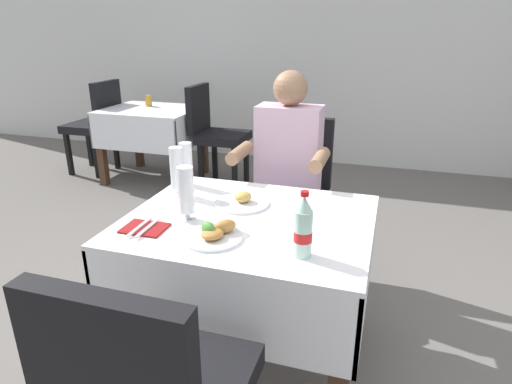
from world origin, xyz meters
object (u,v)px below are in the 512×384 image
cola_bottle_primary (303,228)px  background_chair_left (96,121)px  plate_near_camera (215,234)px  background_dining_table (153,127)px  beer_glass_middle (186,163)px  seated_diner_far (286,171)px  plate_far_diner (242,201)px  beer_glass_right (186,193)px  beer_glass_left (177,172)px  napkin_cutlery_set (145,228)px  background_chair_right (214,130)px  main_dining_table (249,254)px  chair_far_diner_seat (292,190)px  background_table_tumbler (148,101)px

cola_bottle_primary → background_chair_left: 3.65m
plate_near_camera → background_dining_table: bearing=124.7°
beer_glass_middle → background_dining_table: 2.34m
seated_diner_far → plate_near_camera: 0.93m
seated_diner_far → plate_far_diner: 0.58m
plate_far_diner → beer_glass_middle: size_ratio=1.13×
plate_near_camera → cola_bottle_primary: (0.34, -0.03, 0.08)m
beer_glass_right → cola_bottle_primary: 0.54m
beer_glass_left → background_dining_table: size_ratio=0.26×
plate_near_camera → background_dining_table: 2.95m
plate_far_diner → beer_glass_left: bearing=176.4°
seated_diner_far → beer_glass_middle: bearing=-134.9°
plate_far_diner → background_dining_table: 2.66m
plate_far_diner → napkin_cutlery_set: (-0.28, -0.36, -0.01)m
plate_near_camera → beer_glass_right: (-0.17, 0.13, 0.10)m
background_chair_right → seated_diner_far: bearing=-54.5°
main_dining_table → beer_glass_left: size_ratio=4.35×
beer_glass_right → background_chair_right: size_ratio=0.24×
chair_far_diner_seat → background_chair_right: (-1.08, 1.38, 0.00)m
background_chair_left → beer_glass_middle: bearing=-44.0°
main_dining_table → plate_far_diner: bearing=120.2°
seated_diner_far → background_chair_right: 1.84m
beer_glass_right → napkin_cutlery_set: 0.22m
background_chair_left → background_dining_table: bearing=-0.0°
background_chair_left → background_chair_right: bearing=0.0°
beer_glass_right → background_chair_right: 2.46m
plate_near_camera → background_dining_table: (-1.68, 2.42, -0.21)m
seated_diner_far → background_chair_left: 2.82m
beer_glass_right → cola_bottle_primary: size_ratio=0.95×
beer_glass_left → beer_glass_right: size_ratio=1.02×
beer_glass_right → background_chair_left: bearing=133.3°
plate_far_diner → plate_near_camera: bearing=-87.8°
beer_glass_middle → background_dining_table: size_ratio=0.24×
main_dining_table → chair_far_diner_seat: (0.00, 0.82, 0.00)m
background_dining_table → background_chair_left: 0.66m
plate_near_camera → background_chair_right: 2.63m
background_dining_table → beer_glass_left: bearing=-56.9°
main_dining_table → beer_glass_right: bearing=-158.1°
main_dining_table → background_table_tumbler: (-1.83, 2.31, 0.23)m
plate_far_diner → napkin_cutlery_set: plate_far_diner is taller
beer_glass_left → beer_glass_right: beer_glass_left is taller
seated_diner_far → cola_bottle_primary: size_ratio=5.20×
napkin_cutlery_set → background_dining_table: 2.80m
background_chair_left → background_table_tumbler: size_ratio=8.82×
main_dining_table → background_dining_table: size_ratio=1.12×
main_dining_table → napkin_cutlery_set: bearing=-147.7°
main_dining_table → plate_far_diner: (-0.08, 0.13, 0.19)m
chair_far_diner_seat → napkin_cutlery_set: bearing=-109.1°
chair_far_diner_seat → beer_glass_right: chair_far_diner_seat is taller
background_dining_table → background_chair_right: 0.66m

